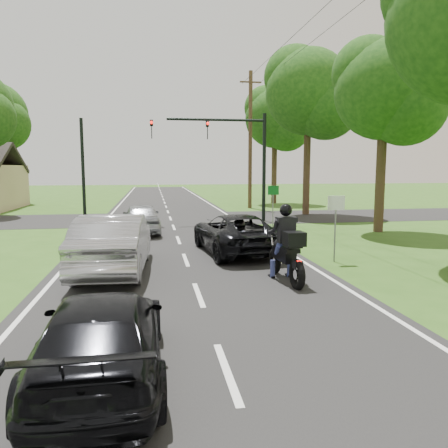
{
  "coord_description": "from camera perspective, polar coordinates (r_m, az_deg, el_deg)",
  "views": [
    {
      "loc": [
        -1.03,
        -10.01,
        2.99
      ],
      "look_at": [
        1.11,
        3.0,
        1.3
      ],
      "focal_mm": 35.0,
      "sensor_mm": 36.0,
      "label": 1
    }
  ],
  "objects": [
    {
      "name": "sign_white",
      "position": [
        14.27,
        14.41,
        1.48
      ],
      "size": [
        0.55,
        0.07,
        2.12
      ],
      "color": "slate",
      "rests_on": "ground"
    },
    {
      "name": "ground",
      "position": [
        10.5,
        -3.35,
        -9.26
      ],
      "size": [
        140.0,
        140.0,
        0.0
      ],
      "primitive_type": "plane",
      "color": "#2C5217",
      "rests_on": "ground"
    },
    {
      "name": "dark_suv",
      "position": [
        15.47,
        1.5,
        -1.19
      ],
      "size": [
        2.76,
        5.18,
        1.38
      ],
      "primitive_type": "imported",
      "rotation": [
        0.0,
        0.0,
        3.24
      ],
      "color": "black",
      "rests_on": "road"
    },
    {
      "name": "signal_pole_far",
      "position": [
        28.32,
        -17.94,
        6.98
      ],
      "size": [
        0.2,
        0.2,
        6.0
      ],
      "primitive_type": "cylinder",
      "color": "black",
      "rests_on": "ground"
    },
    {
      "name": "motorcycle_rider",
      "position": [
        11.64,
        8.19,
        -3.5
      ],
      "size": [
        0.69,
        2.43,
        2.09
      ],
      "rotation": [
        0.0,
        0.0,
        0.06
      ],
      "color": "black",
      "rests_on": "ground"
    },
    {
      "name": "utility_pole_far",
      "position": [
        32.88,
        3.45,
        10.96
      ],
      "size": [
        1.6,
        0.28,
        10.0
      ],
      "color": "brown",
      "rests_on": "ground"
    },
    {
      "name": "traffic_signal",
      "position": [
        24.43,
        0.99,
        10.01
      ],
      "size": [
        6.38,
        0.44,
        6.0
      ],
      "color": "black",
      "rests_on": "ground"
    },
    {
      "name": "dark_car_behind",
      "position": [
        6.63,
        -15.61,
        -13.88
      ],
      "size": [
        1.78,
        4.27,
        1.23
      ],
      "primitive_type": "imported",
      "rotation": [
        0.0,
        0.0,
        3.16
      ],
      "color": "black",
      "rests_on": "road"
    },
    {
      "name": "sign_green",
      "position": [
        21.85,
        6.44,
        3.62
      ],
      "size": [
        0.55,
        0.07,
        2.12
      ],
      "color": "slate",
      "rests_on": "ground"
    },
    {
      "name": "tree_row_e",
      "position": [
        37.49,
        7.18,
        13.15
      ],
      "size": [
        5.28,
        5.12,
        9.61
      ],
      "color": "#332316",
      "rests_on": "ground"
    },
    {
      "name": "silver_sedan",
      "position": [
        12.95,
        -14.18,
        -2.43
      ],
      "size": [
        2.05,
        5.18,
        1.68
      ],
      "primitive_type": "imported",
      "rotation": [
        0.0,
        0.0,
        3.09
      ],
      "color": "#A3A3A7",
      "rests_on": "road"
    },
    {
      "name": "tree_row_d",
      "position": [
        28.96,
        11.72,
        15.99
      ],
      "size": [
        5.76,
        5.58,
        10.45
      ],
      "color": "#332316",
      "rests_on": "ground"
    },
    {
      "name": "cross_road",
      "position": [
        26.2,
        -7.02,
        0.72
      ],
      "size": [
        60.0,
        7.0,
        0.01
      ],
      "primitive_type": "cube",
      "color": "black",
      "rests_on": "ground"
    },
    {
      "name": "silver_suv",
      "position": [
        20.46,
        -10.73,
        0.77
      ],
      "size": [
        1.89,
        4.16,
        1.39
      ],
      "primitive_type": "imported",
      "rotation": [
        0.0,
        0.0,
        3.21
      ],
      "color": "#9A9EA2",
      "rests_on": "road"
    },
    {
      "name": "tree_row_c",
      "position": [
        21.92,
        21.04,
        15.35
      ],
      "size": [
        4.8,
        4.65,
        8.76
      ],
      "color": "#332316",
      "rests_on": "ground"
    },
    {
      "name": "road",
      "position": [
        20.26,
        -6.32,
        -1.2
      ],
      "size": [
        8.0,
        100.0,
        0.01
      ],
      "primitive_type": "cube",
      "color": "black",
      "rests_on": "ground"
    }
  ]
}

